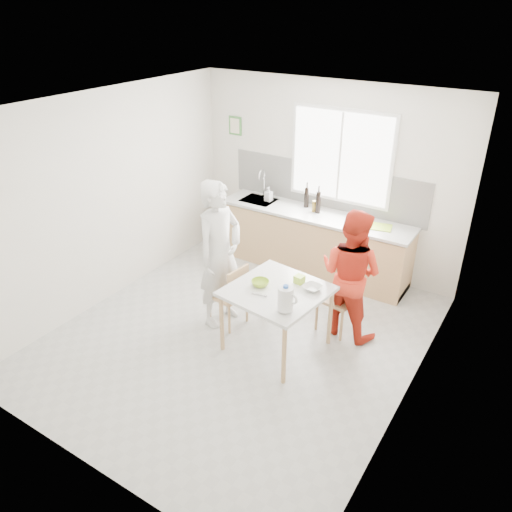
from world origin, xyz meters
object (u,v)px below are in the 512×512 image
Objects in this scene: person_white at (220,255)px; person_red at (351,274)px; chair_far at (341,292)px; wine_bottle_b at (307,197)px; dining_table at (277,296)px; chair_left at (232,293)px; milk_jug at (286,298)px; bowl_white at (313,288)px; wine_bottle_a at (318,202)px; bowl_green at (260,283)px.

person_red is at bearing -59.18° from person_white.
wine_bottle_b is (-1.14, 1.24, 0.59)m from chair_far.
dining_table is 0.73m from chair_left.
bowl_white is at bearing 92.63° from milk_jug.
chair_far is 4.36× the size of bowl_white.
wine_bottle_b reaches higher than milk_jug.
person_red is at bearing 124.58° from chair_left.
person_red is (0.11, -0.04, 0.31)m from chair_far.
dining_table is 3.75× the size of wine_bottle_b.
dining_table is at bearing 139.25° from milk_jug.
dining_table is at bearing 59.74° from person_red.
chair_far is at bearing -51.66° from wine_bottle_a.
dining_table is 0.90m from person_white.
person_red reaches higher than bowl_white.
wine_bottle_a is at bearing -23.56° from wine_bottle_b.
wine_bottle_b is at bearing 2.12° from person_white.
person_white is 1.91m from wine_bottle_b.
milk_jug is at bearing -67.38° from wine_bottle_b.
person_white is at bearing 30.82° from person_red.
chair_far is at bearing 77.52° from bowl_white.
person_red is 7.95× the size of bowl_green.
milk_jug is 0.90× the size of wine_bottle_a.
dining_table is 0.40m from bowl_white.
chair_far reaches higher than chair_left.
bowl_white is (1.01, 0.12, 0.34)m from chair_left.
dining_table is 0.91m from chair_far.
person_white is at bearing -175.35° from bowl_white.
person_red reaches higher than wine_bottle_b.
dining_table is at bearing -147.63° from bowl_white.
bowl_white is 0.55m from milk_jug.
milk_jug is at bearing -71.74° from wine_bottle_a.
wine_bottle_b reaches higher than chair_left.
bowl_white is at bearing 32.37° from dining_table.
person_white is 1.16× the size of person_red.
chair_far is (1.13, 0.68, 0.03)m from chair_left.
bowl_white is 2.08m from wine_bottle_b.
dining_table is 5.56× the size of bowl_white.
bowl_white is 0.67× the size of wine_bottle_b.
chair_left is (-0.68, 0.09, -0.24)m from dining_table.
chair_left is 2.75× the size of wine_bottle_b.
chair_left is at bearing -141.80° from chair_far.
bowl_green is 0.63× the size of wine_bottle_a.
bowl_green is 0.58m from bowl_white.
dining_table is at bearing -76.76° from wine_bottle_a.
chair_far is at bearing -11.89° from person_red.
bowl_green is at bearing -76.73° from wine_bottle_b.
dining_table is at bearing -71.19° from wine_bottle_b.
person_red is (0.56, 0.73, 0.10)m from dining_table.
milk_jug is (-0.17, -1.08, 0.44)m from chair_far.
chair_far is 0.48× the size of person_white.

